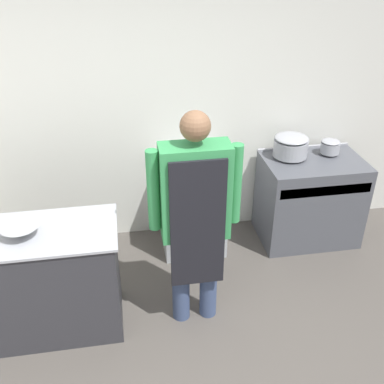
% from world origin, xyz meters
% --- Properties ---
extents(wall_back, '(8.00, 0.05, 2.70)m').
position_xyz_m(wall_back, '(0.00, 2.13, 1.35)').
color(wall_back, silver).
rests_on(wall_back, ground_plane).
extents(prep_counter, '(1.39, 0.62, 0.91)m').
position_xyz_m(prep_counter, '(-1.20, 0.90, 0.46)').
color(prep_counter, '#2D2D33').
rests_on(prep_counter, ground_plane).
extents(stove, '(0.96, 0.64, 0.90)m').
position_xyz_m(stove, '(1.41, 1.74, 0.44)').
color(stove, '#4C4F56').
rests_on(stove, ground_plane).
extents(fridge_unit, '(0.60, 0.58, 0.85)m').
position_xyz_m(fridge_unit, '(0.22, 1.79, 0.43)').
color(fridge_unit, '#A8ADB2').
rests_on(fridge_unit, ground_plane).
extents(person_cook, '(0.68, 0.24, 1.79)m').
position_xyz_m(person_cook, '(0.07, 0.80, 1.03)').
color(person_cook, '#38476B').
rests_on(person_cook, ground_plane).
extents(mixing_bowl, '(0.28, 0.28, 0.08)m').
position_xyz_m(mixing_bowl, '(-1.18, 0.87, 0.95)').
color(mixing_bowl, '#9EA0A8').
rests_on(mixing_bowl, prep_counter).
extents(stock_pot, '(0.33, 0.33, 0.21)m').
position_xyz_m(stock_pot, '(1.19, 1.85, 1.01)').
color(stock_pot, '#9EA0A8').
rests_on(stock_pot, stove).
extents(sauce_pot, '(0.19, 0.19, 0.13)m').
position_xyz_m(sauce_pot, '(1.60, 1.85, 0.97)').
color(sauce_pot, '#9EA0A8').
rests_on(sauce_pot, stove).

